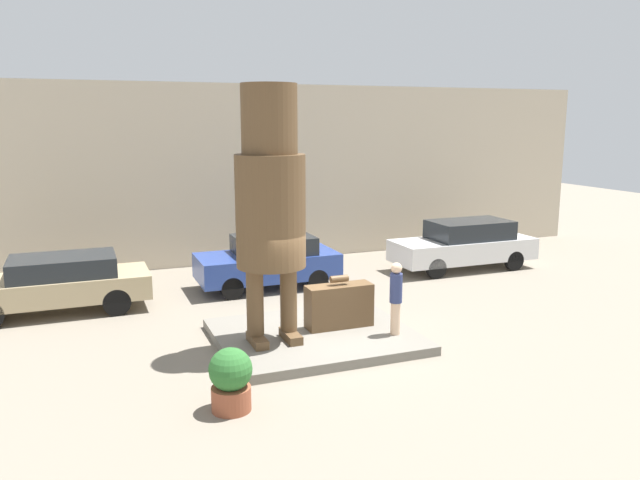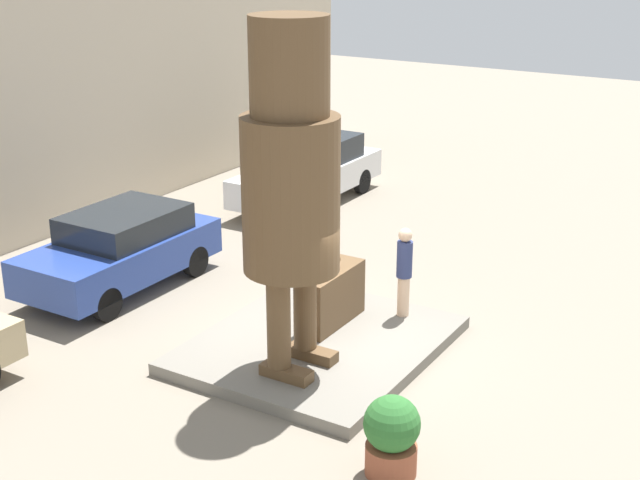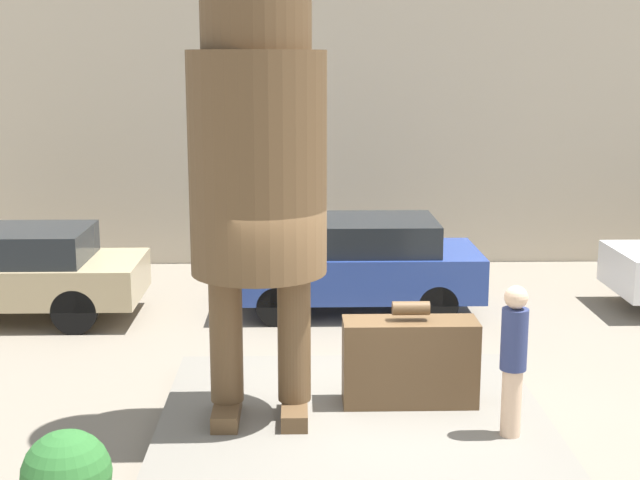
% 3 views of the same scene
% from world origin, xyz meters
% --- Properties ---
extents(ground_plane, '(60.00, 60.00, 0.00)m').
position_xyz_m(ground_plane, '(0.00, 0.00, 0.00)').
color(ground_plane, gray).
extents(pedestal, '(4.24, 3.61, 0.20)m').
position_xyz_m(pedestal, '(0.00, 0.00, 0.10)').
color(pedestal, slate).
rests_on(pedestal, ground_plane).
extents(building_backdrop, '(28.00, 0.60, 5.97)m').
position_xyz_m(building_backdrop, '(0.00, 8.36, 2.98)').
color(building_backdrop, beige).
rests_on(building_backdrop, ground_plane).
extents(statue_figure, '(1.44, 1.44, 5.31)m').
position_xyz_m(statue_figure, '(-1.02, -0.17, 3.31)').
color(statue_figure, brown).
rests_on(statue_figure, pedestal).
extents(giant_suitcase, '(1.51, 0.52, 1.19)m').
position_xyz_m(giant_suitcase, '(0.65, 0.15, 0.70)').
color(giant_suitcase, brown).
rests_on(giant_suitcase, pedestal).
extents(tourist, '(0.27, 0.27, 1.60)m').
position_xyz_m(tourist, '(1.59, -0.77, 1.08)').
color(tourist, beige).
rests_on(tourist, pedestal).
extents(parked_car_tan, '(4.59, 1.77, 1.44)m').
position_xyz_m(parked_car_tan, '(-5.30, 4.28, 0.78)').
color(parked_car_tan, tan).
rests_on(parked_car_tan, ground_plane).
extents(parked_car_blue, '(4.01, 1.83, 1.51)m').
position_xyz_m(parked_car_blue, '(0.35, 4.64, 0.80)').
color(parked_car_blue, '#284293').
rests_on(parked_car_blue, ground_plane).
extents(parked_car_white, '(4.70, 1.71, 1.59)m').
position_xyz_m(parked_car_white, '(6.94, 4.51, 0.83)').
color(parked_car_white, silver).
rests_on(parked_car_white, ground_plane).
extents(planter_pot, '(0.73, 0.73, 1.09)m').
position_xyz_m(planter_pot, '(-2.49, -2.62, 0.56)').
color(planter_pot, brown).
rests_on(planter_pot, ground_plane).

